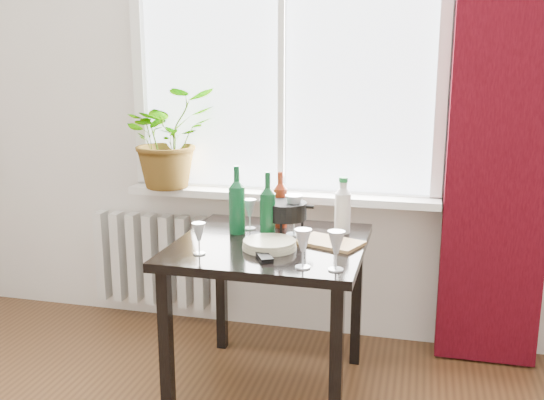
% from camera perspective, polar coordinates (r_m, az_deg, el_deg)
% --- Properties ---
extents(window, '(1.72, 0.08, 1.62)m').
position_cam_1_polar(window, '(3.32, 1.03, 13.92)').
color(window, white).
rests_on(window, ground).
extents(windowsill, '(1.72, 0.20, 0.04)m').
position_cam_1_polar(windowsill, '(3.33, 0.70, 0.48)').
color(windowsill, white).
rests_on(windowsill, ground).
extents(curtain, '(0.50, 0.12, 2.56)m').
position_cam_1_polar(curtain, '(3.16, 20.92, 7.63)').
color(curtain, '#35040C').
rests_on(curtain, ground).
extents(radiator, '(0.80, 0.10, 0.55)m').
position_cam_1_polar(radiator, '(3.71, -10.59, -5.55)').
color(radiator, silver).
rests_on(radiator, ground).
extents(table, '(0.85, 0.85, 0.74)m').
position_cam_1_polar(table, '(2.79, -0.18, -5.75)').
color(table, black).
rests_on(table, ground).
extents(potted_plant, '(0.67, 0.67, 0.56)m').
position_cam_1_polar(potted_plant, '(3.45, -9.69, 5.80)').
color(potted_plant, '#1F6B1C').
rests_on(potted_plant, windowsill).
extents(wine_bottle_left, '(0.10, 0.10, 0.33)m').
position_cam_1_polar(wine_bottle_left, '(2.87, -3.32, 0.09)').
color(wine_bottle_left, '#0D4723').
rests_on(wine_bottle_left, table).
extents(wine_bottle_right, '(0.09, 0.09, 0.31)m').
position_cam_1_polar(wine_bottle_right, '(2.79, -0.41, -0.45)').
color(wine_bottle_right, '#0C3F1D').
rests_on(wine_bottle_right, table).
extents(bottle_amber, '(0.07, 0.07, 0.28)m').
position_cam_1_polar(bottle_amber, '(2.98, 0.78, 0.10)').
color(bottle_amber, maroon).
rests_on(bottle_amber, table).
extents(cleaning_bottle, '(0.10, 0.10, 0.27)m').
position_cam_1_polar(cleaning_bottle, '(2.90, 6.68, -0.48)').
color(cleaning_bottle, silver).
rests_on(cleaning_bottle, table).
extents(wineglass_front_right, '(0.08, 0.08, 0.16)m').
position_cam_1_polar(wineglass_front_right, '(2.40, 2.93, -4.56)').
color(wineglass_front_right, silver).
rests_on(wineglass_front_right, table).
extents(wineglass_far_right, '(0.07, 0.07, 0.16)m').
position_cam_1_polar(wineglass_far_right, '(2.38, 6.05, -4.72)').
color(wineglass_far_right, silver).
rests_on(wineglass_far_right, table).
extents(wineglass_back_center, '(0.11, 0.11, 0.20)m').
position_cam_1_polar(wineglass_back_center, '(2.84, 2.08, -1.37)').
color(wineglass_back_center, silver).
rests_on(wineglass_back_center, table).
extents(wineglass_back_left, '(0.07, 0.07, 0.15)m').
position_cam_1_polar(wineglass_back_left, '(2.95, -2.11, -1.32)').
color(wineglass_back_left, silver).
rests_on(wineglass_back_left, table).
extents(wineglass_front_left, '(0.07, 0.07, 0.14)m').
position_cam_1_polar(wineglass_front_left, '(2.59, -6.89, -3.59)').
color(wineglass_front_left, silver).
rests_on(wineglass_front_left, table).
extents(plate_stack, '(0.29, 0.29, 0.04)m').
position_cam_1_polar(plate_stack, '(2.65, -0.24, -4.20)').
color(plate_stack, beige).
rests_on(plate_stack, table).
extents(fondue_pot, '(0.29, 0.28, 0.16)m').
position_cam_1_polar(fondue_pot, '(2.86, 1.26, -1.73)').
color(fondue_pot, black).
rests_on(fondue_pot, table).
extents(tv_remote, '(0.13, 0.17, 0.02)m').
position_cam_1_polar(tv_remote, '(2.55, -0.89, -5.20)').
color(tv_remote, black).
rests_on(tv_remote, table).
extents(cutting_board, '(0.32, 0.27, 0.01)m').
position_cam_1_polar(cutting_board, '(2.74, 5.47, -4.00)').
color(cutting_board, '#AD854E').
rests_on(cutting_board, table).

